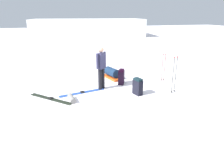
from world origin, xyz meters
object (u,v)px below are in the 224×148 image
at_px(backpack_large_dark, 121,77).
at_px(ski_poles_planted_near, 175,73).
at_px(sleeping_mat_rolled, 72,98).
at_px(gear_sled, 112,74).
at_px(backpack_bright, 138,87).
at_px(skier_standing, 101,66).
at_px(ski_pair_far, 51,99).
at_px(ski_poles_planted_far, 164,66).
at_px(ski_pair_near, 82,93).

bearing_deg(backpack_large_dark, ski_poles_planted_near, -42.15).
height_order(backpack_large_dark, sleeping_mat_rolled, backpack_large_dark).
bearing_deg(gear_sled, backpack_bright, -79.47).
xyz_separation_m(skier_standing, gear_sled, (0.77, 1.17, -0.73)).
height_order(ski_pair_far, ski_poles_planted_far, ski_poles_planted_far).
height_order(ski_poles_planted_near, ski_poles_planted_far, ski_poles_planted_near).
xyz_separation_m(ski_poles_planted_far, gear_sled, (-2.08, 0.98, -0.46)).
distance_m(backpack_bright, sleeping_mat_rolled, 2.42).
bearing_deg(ski_pair_near, backpack_bright, -19.89).
bearing_deg(sleeping_mat_rolled, ski_poles_planted_near, -4.83).
bearing_deg(ski_pair_far, ski_pair_near, 12.61).
bearing_deg(ski_pair_far, sleeping_mat_rolled, -26.18).
height_order(ski_pair_far, gear_sled, gear_sled).
distance_m(skier_standing, ski_poles_planted_far, 2.87).
xyz_separation_m(backpack_bright, ski_poles_planted_near, (1.36, -0.21, 0.47)).
height_order(skier_standing, gear_sled, skier_standing).
bearing_deg(sleeping_mat_rolled, backpack_large_dark, 27.09).
bearing_deg(skier_standing, ski_poles_planted_near, -24.11).
bearing_deg(gear_sled, backpack_large_dark, -79.13).
bearing_deg(ski_pair_far, ski_poles_planted_near, -8.44).
bearing_deg(ski_pair_near, sleeping_mat_rolled, -126.69).
bearing_deg(backpack_large_dark, ski_pair_near, -163.46).
xyz_separation_m(ski_pair_near, ski_poles_planted_near, (3.32, -0.92, 0.76)).
xyz_separation_m(ski_pair_far, ski_poles_planted_near, (4.47, -0.66, 0.76)).
relative_size(backpack_large_dark, ski_poles_planted_near, 0.46).
relative_size(ski_pair_far, sleeping_mat_rolled, 2.66).
relative_size(ski_pair_near, backpack_large_dark, 2.73).
bearing_deg(backpack_bright, ski_poles_planted_far, 33.13).
relative_size(skier_standing, gear_sled, 1.45).
bearing_deg(gear_sled, sleeping_mat_rolled, -135.54).
relative_size(skier_standing, backpack_large_dark, 2.63).
relative_size(backpack_large_dark, sleeping_mat_rolled, 1.17).
height_order(ski_pair_near, ski_poles_planted_near, ski_poles_planted_near).
height_order(skier_standing, sleeping_mat_rolled, skier_standing).
bearing_deg(gear_sled, ski_poles_planted_far, -25.30).
bearing_deg(ski_pair_far, backpack_large_dark, 14.99).
distance_m(backpack_large_dark, gear_sled, 0.88).
bearing_deg(gear_sled, skier_standing, -123.34).
height_order(ski_pair_near, ski_poles_planted_far, ski_poles_planted_far).
bearing_deg(ski_poles_planted_near, backpack_large_dark, 137.85).
xyz_separation_m(backpack_large_dark, gear_sled, (-0.17, 0.86, -0.09)).
bearing_deg(ski_pair_near, ski_poles_planted_near, -15.49).
distance_m(ski_pair_near, ski_poles_planted_near, 3.53).
xyz_separation_m(backpack_bright, ski_poles_planted_far, (1.69, 1.10, 0.38)).
bearing_deg(gear_sled, ski_pair_near, -138.71).
bearing_deg(skier_standing, gear_sled, 56.66).
xyz_separation_m(ski_pair_near, gear_sled, (1.57, 1.38, 0.21)).
bearing_deg(ski_pair_far, ski_poles_planted_far, 7.75).
relative_size(ski_pair_far, ski_poles_planted_near, 1.04).
distance_m(ski_pair_near, backpack_bright, 2.10).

